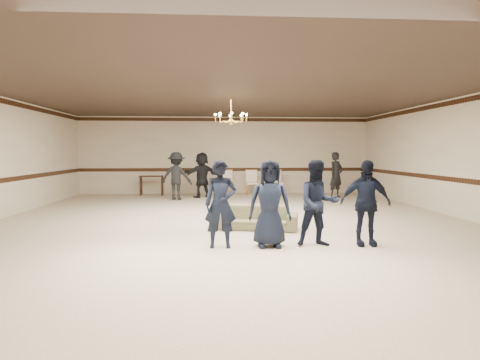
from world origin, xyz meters
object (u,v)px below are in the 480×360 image
object	(u,v)px
boy_d	(365,203)
banquet_chair_left	(227,183)
banquet_chair_mid	(252,183)
adult_right	(336,175)
boy_b	(270,204)
banquet_chair_right	(276,183)
chandelier	(231,110)
adult_mid	(202,175)
settee	(257,218)
boy_c	(318,203)
console_table	(152,186)
boy_a	(221,204)
adult_left	(176,176)

from	to	relation	value
boy_d	banquet_chair_left	distance (m)	9.16
banquet_chair_mid	adult_right	bearing A→B (deg)	-22.86
boy_b	banquet_chair_right	xyz separation A→B (m)	(1.50, 8.86, -0.30)
chandelier	adult_mid	xyz separation A→B (m)	(-0.92, 4.50, -2.01)
boy_d	banquet_chair_left	size ratio (longest dim) A/B	1.60
banquet_chair_left	settee	bearing A→B (deg)	-90.35
boy_c	boy_d	bearing A→B (deg)	-0.75
console_table	banquet_chair_left	bearing A→B (deg)	-6.98
banquet_chair_mid	adult_mid	bearing A→B (deg)	-165.77
settee	adult_mid	size ratio (longest dim) A/B	1.03
banquet_chair_mid	boy_b	bearing A→B (deg)	-97.43
banquet_chair_mid	console_table	size ratio (longest dim) A/B	1.06
chandelier	adult_mid	size ratio (longest dim) A/B	0.54
banquet_chair_right	console_table	bearing A→B (deg)	172.16
boy_a	banquet_chair_right	size ratio (longest dim) A/B	1.60
banquet_chair_right	boy_a	bearing A→B (deg)	-110.72
adult_left	adult_mid	size ratio (longest dim) A/B	1.00
adult_mid	banquet_chair_left	xyz separation A→B (m)	(0.97, 0.66, -0.37)
chandelier	boy_c	world-z (taller)	chandelier
adult_left	boy_b	bearing A→B (deg)	118.10
boy_a	boy_c	bearing A→B (deg)	-0.64
boy_a	adult_right	bearing A→B (deg)	59.23
boy_c	settee	bearing A→B (deg)	117.71
boy_c	adult_left	distance (m)	8.19
adult_right	banquet_chair_right	world-z (taller)	adult_right
boy_b	chandelier	bearing A→B (deg)	100.03
adult_left	adult_mid	world-z (taller)	same
chandelier	banquet_chair_right	size ratio (longest dim) A/B	0.94
boy_a	banquet_chair_mid	distance (m)	8.98
boy_d	chandelier	bearing A→B (deg)	126.56
boy_b	adult_left	xyz separation A→B (m)	(-2.37, 7.51, 0.07)
settee	console_table	bearing A→B (deg)	129.82
banquet_chair_right	console_table	distance (m)	5.01
boy_d	boy_a	bearing A→B (deg)	-175.82
boy_a	adult_left	bearing A→B (deg)	100.43
settee	boy_b	bearing A→B (deg)	-74.18
console_table	boy_b	bearing A→B (deg)	-72.08
banquet_chair_left	banquet_chair_mid	bearing A→B (deg)	-4.03
boy_a	adult_left	world-z (taller)	adult_left
boy_a	boy_c	distance (m)	1.80
boy_a	boy_b	distance (m)	0.90
boy_b	console_table	distance (m)	9.72
console_table	boy_d	bearing A→B (deg)	-62.87
boy_c	adult_mid	size ratio (longest dim) A/B	0.92
boy_c	console_table	bearing A→B (deg)	115.12
settee	banquet_chair_left	distance (m)	7.15
adult_mid	banquet_chair_left	size ratio (longest dim) A/B	1.73
boy_d	banquet_chair_mid	xyz separation A→B (m)	(-1.30, 8.86, -0.30)
adult_mid	banquet_chair_mid	world-z (taller)	adult_mid
adult_left	banquet_chair_right	world-z (taller)	adult_left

